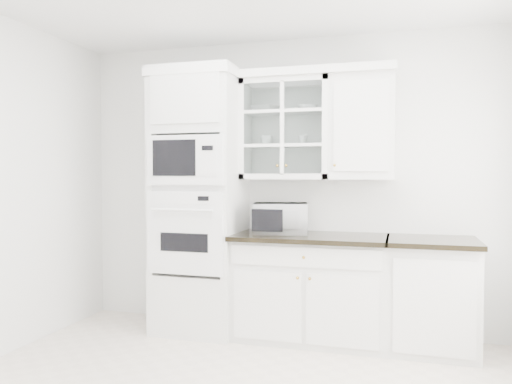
% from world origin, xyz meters
% --- Properties ---
extents(room_shell, '(4.00, 3.50, 2.70)m').
position_xyz_m(room_shell, '(0.00, 0.43, 1.78)').
color(room_shell, white).
rests_on(room_shell, ground).
extents(oven_column, '(0.76, 0.68, 2.40)m').
position_xyz_m(oven_column, '(-0.75, 1.42, 1.20)').
color(oven_column, white).
rests_on(oven_column, ground).
extents(base_cabinet_run, '(1.32, 0.67, 0.92)m').
position_xyz_m(base_cabinet_run, '(0.28, 1.45, 0.46)').
color(base_cabinet_run, white).
rests_on(base_cabinet_run, ground).
extents(extra_base_cabinet, '(0.72, 0.67, 0.92)m').
position_xyz_m(extra_base_cabinet, '(1.28, 1.45, 0.46)').
color(extra_base_cabinet, white).
rests_on(extra_base_cabinet, ground).
extents(upper_cabinet_glass, '(0.80, 0.33, 0.90)m').
position_xyz_m(upper_cabinet_glass, '(0.03, 1.58, 1.85)').
color(upper_cabinet_glass, white).
rests_on(upper_cabinet_glass, room_shell).
extents(upper_cabinet_solid, '(0.55, 0.33, 0.90)m').
position_xyz_m(upper_cabinet_solid, '(0.71, 1.58, 1.85)').
color(upper_cabinet_solid, white).
rests_on(upper_cabinet_solid, room_shell).
extents(crown_molding, '(2.14, 0.38, 0.07)m').
position_xyz_m(crown_molding, '(-0.07, 1.56, 2.33)').
color(crown_molding, white).
rests_on(crown_molding, room_shell).
extents(countertop_microwave, '(0.54, 0.47, 0.27)m').
position_xyz_m(countertop_microwave, '(0.01, 1.45, 1.06)').
color(countertop_microwave, white).
rests_on(countertop_microwave, base_cabinet_run).
extents(bowl_a, '(0.30, 0.30, 0.06)m').
position_xyz_m(bowl_a, '(-0.17, 1.60, 2.04)').
color(bowl_a, white).
rests_on(bowl_a, upper_cabinet_glass).
extents(bowl_b, '(0.19, 0.19, 0.05)m').
position_xyz_m(bowl_b, '(0.22, 1.60, 2.04)').
color(bowl_b, white).
rests_on(bowl_b, upper_cabinet_glass).
extents(cup_a, '(0.12, 0.12, 0.09)m').
position_xyz_m(cup_a, '(-0.15, 1.58, 1.75)').
color(cup_a, white).
rests_on(cup_a, upper_cabinet_glass).
extents(cup_b, '(0.12, 0.12, 0.09)m').
position_xyz_m(cup_b, '(0.18, 1.60, 1.75)').
color(cup_b, white).
rests_on(cup_b, upper_cabinet_glass).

